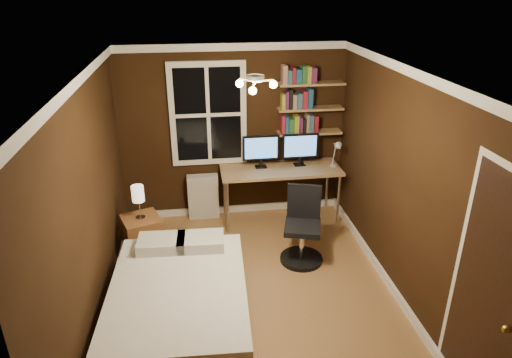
{
  "coord_description": "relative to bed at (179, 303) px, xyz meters",
  "views": [
    {
      "loc": [
        -0.57,
        -4.09,
        3.28
      ],
      "look_at": [
        0.09,
        0.45,
        1.25
      ],
      "focal_mm": 32.0,
      "sensor_mm": 36.0,
      "label": 1
    }
  ],
  "objects": [
    {
      "name": "floor",
      "position": [
        0.81,
        0.32,
        -0.27
      ],
      "size": [
        4.2,
        4.2,
        0.0
      ],
      "primitive_type": "plane",
      "color": "olive",
      "rests_on": "ground"
    },
    {
      "name": "wall_back",
      "position": [
        0.81,
        2.42,
        0.98
      ],
      "size": [
        3.2,
        0.04,
        2.5
      ],
      "primitive_type": "cube",
      "color": "black",
      "rests_on": "ground"
    },
    {
      "name": "wall_left",
      "position": [
        -0.79,
        0.32,
        0.98
      ],
      "size": [
        0.04,
        4.2,
        2.5
      ],
      "primitive_type": "cube",
      "color": "black",
      "rests_on": "ground"
    },
    {
      "name": "wall_right",
      "position": [
        2.41,
        0.32,
        0.98
      ],
      "size": [
        0.04,
        4.2,
        2.5
      ],
      "primitive_type": "cube",
      "color": "black",
      "rests_on": "ground"
    },
    {
      "name": "ceiling",
      "position": [
        0.81,
        0.32,
        2.23
      ],
      "size": [
        3.2,
        4.2,
        0.02
      ],
      "primitive_type": "cube",
      "color": "white",
      "rests_on": "wall_back"
    },
    {
      "name": "window",
      "position": [
        0.46,
        2.38,
        1.28
      ],
      "size": [
        1.06,
        0.06,
        1.46
      ],
      "primitive_type": "cube",
      "color": "white",
      "rests_on": "wall_back"
    },
    {
      "name": "door",
      "position": [
        2.4,
        -1.23,
        0.76
      ],
      "size": [
        0.03,
        0.82,
        2.05
      ],
      "primitive_type": null,
      "color": "black",
      "rests_on": "ground"
    },
    {
      "name": "door_knob",
      "position": [
        2.36,
        -1.53,
        0.73
      ],
      "size": [
        0.06,
        0.06,
        0.06
      ],
      "primitive_type": "sphere",
      "color": "gold",
      "rests_on": "door"
    },
    {
      "name": "ceiling_fixture",
      "position": [
        0.81,
        0.22,
        2.13
      ],
      "size": [
        0.44,
        0.44,
        0.18
      ],
      "primitive_type": null,
      "color": "beige",
      "rests_on": "ceiling"
    },
    {
      "name": "bookshelf_lower",
      "position": [
        1.89,
        2.3,
        0.98
      ],
      "size": [
        0.92,
        0.22,
        0.03
      ],
      "primitive_type": "cube",
      "color": "#A2794E",
      "rests_on": "wall_back"
    },
    {
      "name": "books_row_lower",
      "position": [
        1.89,
        2.3,
        1.11
      ],
      "size": [
        0.54,
        0.16,
        0.23
      ],
      "primitive_type": null,
      "color": "maroon",
      "rests_on": "bookshelf_lower"
    },
    {
      "name": "bookshelf_middle",
      "position": [
        1.89,
        2.3,
        1.33
      ],
      "size": [
        0.92,
        0.22,
        0.03
      ],
      "primitive_type": "cube",
      "color": "#A2794E",
      "rests_on": "wall_back"
    },
    {
      "name": "books_row_middle",
      "position": [
        1.89,
        2.3,
        1.46
      ],
      "size": [
        0.42,
        0.16,
        0.23
      ],
      "primitive_type": null,
      "color": "navy",
      "rests_on": "bookshelf_middle"
    },
    {
      "name": "bookshelf_upper",
      "position": [
        1.89,
        2.3,
        1.68
      ],
      "size": [
        0.92,
        0.22,
        0.03
      ],
      "primitive_type": "cube",
      "color": "#A2794E",
      "rests_on": "wall_back"
    },
    {
      "name": "books_row_upper",
      "position": [
        1.89,
        2.3,
        1.81
      ],
      "size": [
        0.42,
        0.16,
        0.23
      ],
      "primitive_type": null,
      "color": "#2A6230",
      "rests_on": "bookshelf_upper"
    },
    {
      "name": "bed",
      "position": [
        0.0,
        0.0,
        0.0
      ],
      "size": [
        1.43,
        1.92,
        0.63
      ],
      "rotation": [
        0.0,
        0.0,
        -0.05
      ],
      "color": "brown",
      "rests_on": "ground"
    },
    {
      "name": "nightstand",
      "position": [
        -0.47,
        1.35,
        0.01
      ],
      "size": [
        0.56,
        0.56,
        0.55
      ],
      "primitive_type": "cube",
      "rotation": [
        0.0,
        0.0,
        0.34
      ],
      "color": "brown",
      "rests_on": "ground"
    },
    {
      "name": "bedside_lamp",
      "position": [
        -0.47,
        1.35,
        0.5
      ],
      "size": [
        0.15,
        0.15,
        0.44
      ],
      "primitive_type": null,
      "color": "white",
      "rests_on": "nightstand"
    },
    {
      "name": "radiator",
      "position": [
        0.33,
        2.3,
        0.06
      ],
      "size": [
        0.45,
        0.16,
        0.67
      ],
      "primitive_type": "cube",
      "color": "silver",
      "rests_on": "ground"
    },
    {
      "name": "desk",
      "position": [
        1.44,
        2.08,
        0.48
      ],
      "size": [
        1.7,
        0.64,
        0.81
      ],
      "color": "#A2794E",
      "rests_on": "ground"
    },
    {
      "name": "monitor_left",
      "position": [
        1.17,
        2.16,
        0.77
      ],
      "size": [
        0.51,
        0.12,
        0.47
      ],
      "primitive_type": null,
      "color": "black",
      "rests_on": "desk"
    },
    {
      "name": "monitor_right",
      "position": [
        1.73,
        2.16,
        0.77
      ],
      "size": [
        0.51,
        0.12,
        0.47
      ],
      "primitive_type": null,
      "color": "black",
      "rests_on": "desk"
    },
    {
      "name": "desk_lamp",
      "position": [
        2.2,
        1.98,
        0.76
      ],
      "size": [
        0.14,
        0.32,
        0.44
      ],
      "primitive_type": null,
      "color": "silver",
      "rests_on": "desk"
    },
    {
      "name": "office_chair",
      "position": [
        1.51,
        1.01,
        0.1
      ],
      "size": [
        0.54,
        0.54,
        0.97
      ],
      "rotation": [
        0.0,
        0.0,
        -0.27
      ],
      "color": "black",
      "rests_on": "ground"
    }
  ]
}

